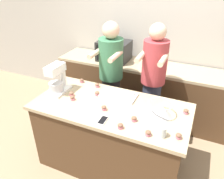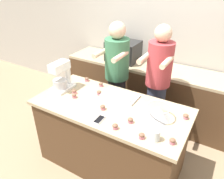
{
  "view_description": "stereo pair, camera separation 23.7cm",
  "coord_description": "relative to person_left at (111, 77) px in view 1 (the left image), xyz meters",
  "views": [
    {
      "loc": [
        0.84,
        -1.85,
        2.23
      ],
      "look_at": [
        0.0,
        0.04,
        1.07
      ],
      "focal_mm": 35.0,
      "sensor_mm": 36.0,
      "label": 1
    },
    {
      "loc": [
        1.05,
        -1.74,
        2.23
      ],
      "look_at": [
        0.0,
        0.04,
        1.07
      ],
      "focal_mm": 35.0,
      "sensor_mm": 36.0,
      "label": 2
    }
  ],
  "objects": [
    {
      "name": "cupcake_9",
      "position": [
        1.09,
        -0.51,
        0.05
      ],
      "size": [
        0.05,
        0.05,
        0.05
      ],
      "color": "#D17084",
      "rests_on": "island_counter"
    },
    {
      "name": "person_left",
      "position": [
        0.0,
        0.0,
        0.0
      ],
      "size": [
        0.35,
        0.51,
        1.65
      ],
      "color": "#232328",
      "rests_on": "ground_plane"
    },
    {
      "name": "person_right",
      "position": [
        0.6,
        -0.0,
        0.02
      ],
      "size": [
        0.33,
        0.5,
        1.68
      ],
      "color": "#33384C",
      "rests_on": "ground_plane"
    },
    {
      "name": "cupcake_3",
      "position": [
        -0.27,
        -0.34,
        0.05
      ],
      "size": [
        0.05,
        0.05,
        0.05
      ],
      "color": "#D17084",
      "rests_on": "island_counter"
    },
    {
      "name": "cell_phone",
      "position": [
        0.35,
        -0.97,
        0.03
      ],
      "size": [
        0.07,
        0.15,
        0.01
      ],
      "color": "silver",
      "rests_on": "island_counter"
    },
    {
      "name": "cupcake_0",
      "position": [
        0.55,
        -1.01,
        0.05
      ],
      "size": [
        0.05,
        0.05,
        0.05
      ],
      "color": "#D17084",
      "rests_on": "island_counter"
    },
    {
      "name": "back_counter",
      "position": [
        0.3,
        0.56,
        -0.42
      ],
      "size": [
        2.8,
        0.6,
        0.9
      ],
      "color": "#4C331E",
      "rests_on": "ground_plane"
    },
    {
      "name": "stand_mixer",
      "position": [
        -0.4,
        -0.67,
        0.18
      ],
      "size": [
        0.2,
        0.3,
        0.36
      ],
      "color": "white",
      "rests_on": "island_counter"
    },
    {
      "name": "back_wall",
      "position": [
        0.3,
        0.91,
        0.48
      ],
      "size": [
        10.0,
        0.06,
        2.7
      ],
      "color": "#B2ADA3",
      "rests_on": "ground_plane"
    },
    {
      "name": "mixing_bowl",
      "position": [
        0.84,
        -0.65,
        0.1
      ],
      "size": [
        0.25,
        0.25,
        0.15
      ],
      "color": "#BCBCC1",
      "rests_on": "island_counter"
    },
    {
      "name": "cupcake_6",
      "position": [
        1.08,
        -0.93,
        0.05
      ],
      "size": [
        0.05,
        0.05,
        0.05
      ],
      "color": "#D17084",
      "rests_on": "island_counter"
    },
    {
      "name": "ground_plane",
      "position": [
        0.3,
        -0.69,
        -0.87
      ],
      "size": [
        16.0,
        16.0,
        0.0
      ],
      "primitive_type": "plane",
      "color": "#937A5B"
    },
    {
      "name": "microwave_oven",
      "position": [
        -0.2,
        0.56,
        0.19
      ],
      "size": [
        0.49,
        0.4,
        0.31
      ],
      "color": "black",
      "rests_on": "back_counter"
    },
    {
      "name": "cupcake_4",
      "position": [
        0.82,
        -1.0,
        0.05
      ],
      "size": [
        0.05,
        0.05,
        0.05
      ],
      "color": "#D17084",
      "rests_on": "island_counter"
    },
    {
      "name": "cupcake_1",
      "position": [
        0.64,
        -0.85,
        0.05
      ],
      "size": [
        0.05,
        0.05,
        0.05
      ],
      "color": "#D17084",
      "rests_on": "island_counter"
    },
    {
      "name": "cupcake_5",
      "position": [
        -0.2,
        -0.69,
        0.05
      ],
      "size": [
        0.05,
        0.05,
        0.05
      ],
      "color": "#D17084",
      "rests_on": "island_counter"
    },
    {
      "name": "cupcake_8",
      "position": [
        0.28,
        -0.8,
        0.05
      ],
      "size": [
        0.05,
        0.05,
        0.05
      ],
      "color": "#D17084",
      "rests_on": "island_counter"
    },
    {
      "name": "drinking_glass",
      "position": [
        0.94,
        -0.96,
        0.07
      ],
      "size": [
        0.07,
        0.07,
        0.1
      ],
      "color": "silver",
      "rests_on": "island_counter"
    },
    {
      "name": "cupcake_7",
      "position": [
        -0.03,
        -0.37,
        0.05
      ],
      "size": [
        0.05,
        0.05,
        0.05
      ],
      "color": "#D17084",
      "rests_on": "island_counter"
    },
    {
      "name": "island_counter",
      "position": [
        0.3,
        -0.69,
        -0.42
      ],
      "size": [
        1.74,
        0.83,
        0.89
      ],
      "color": "#4C331E",
      "rests_on": "ground_plane"
    },
    {
      "name": "cupcake_2",
      "position": [
        0.07,
        -0.55,
        0.05
      ],
      "size": [
        0.05,
        0.05,
        0.05
      ],
      "color": "#D17084",
      "rests_on": "island_counter"
    },
    {
      "name": "cupcake_10",
      "position": [
        -0.14,
        -0.76,
        0.05
      ],
      "size": [
        0.05,
        0.05,
        0.05
      ],
      "color": "#D17084",
      "rests_on": "island_counter"
    },
    {
      "name": "baking_tray",
      "position": [
        0.31,
        -0.46,
        0.04
      ],
      "size": [
        0.42,
        0.24,
        0.04
      ],
      "color": "silver",
      "rests_on": "island_counter"
    }
  ]
}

